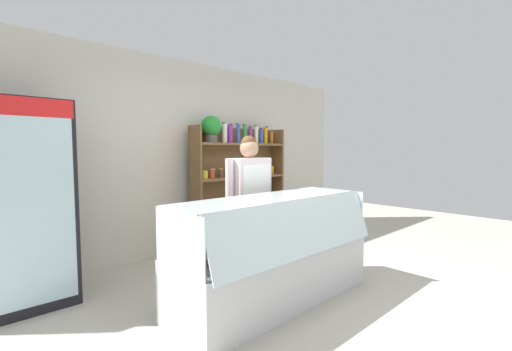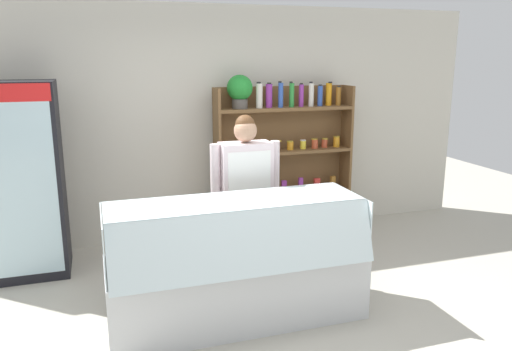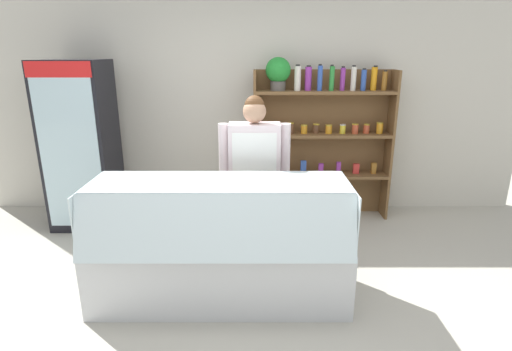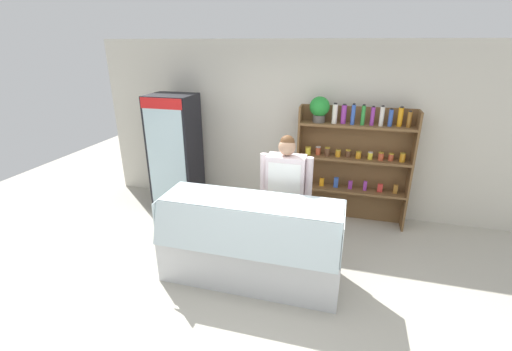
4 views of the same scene
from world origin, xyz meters
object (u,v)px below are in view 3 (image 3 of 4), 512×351
deli_display_case (220,262)px  shop_clerk (254,166)px  shelving_unit (316,128)px  drinks_fridge (81,146)px

deli_display_case → shop_clerk: bearing=66.6°
shelving_unit → deli_display_case: bearing=-119.6°
drinks_fridge → deli_display_case: 2.36m
drinks_fridge → deli_display_case: size_ratio=0.92×
deli_display_case → shelving_unit: bearing=60.4°
drinks_fridge → shop_clerk: size_ratio=1.18×
drinks_fridge → shelving_unit: size_ratio=0.99×
drinks_fridge → shop_clerk: 2.16m
drinks_fridge → shelving_unit: (2.72, 0.28, 0.16)m
drinks_fridge → shelving_unit: 2.74m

